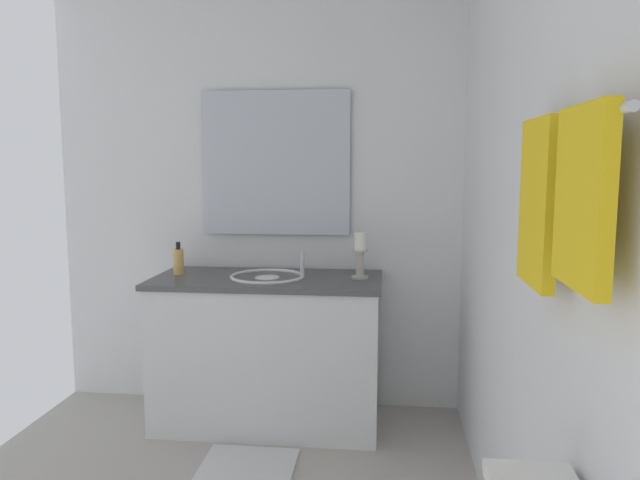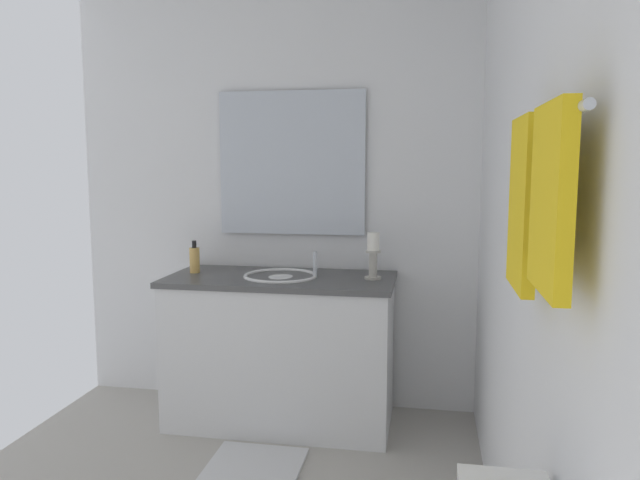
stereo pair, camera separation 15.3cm
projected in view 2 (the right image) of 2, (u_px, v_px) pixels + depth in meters
wall_back at (527, 226)px, 1.86m from camera, size 2.95×0.04×2.45m
wall_left at (276, 197)px, 3.51m from camera, size 0.04×2.37×2.45m
vanity_cabinet at (281, 349)px, 3.28m from camera, size 0.58×1.23×0.81m
sink_basin at (281, 284)px, 3.23m from camera, size 0.40×0.40×0.24m
mirror at (292, 163)px, 3.42m from camera, size 0.02×0.85×0.81m
candle_holder_tall at (373, 255)px, 3.14m from camera, size 0.09×0.09×0.25m
soap_bottle at (195, 259)px, 3.34m from camera, size 0.06×0.06×0.18m
towel_bar at (548, 120)px, 1.25m from camera, size 0.68×0.02×0.02m
towel_near_vanity at (523, 204)px, 1.45m from camera, size 0.27×0.03×0.41m
towel_center at (551, 199)px, 1.11m from camera, size 0.27×0.03×0.35m
bath_mat at (249, 476)px, 2.72m from camera, size 0.60×0.44×0.02m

